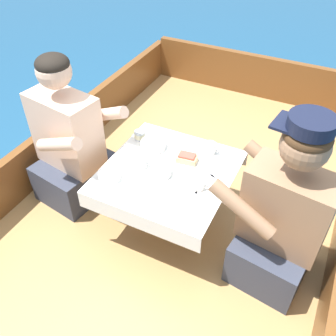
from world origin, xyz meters
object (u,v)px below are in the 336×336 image
at_px(coffee_cup_port, 141,161).
at_px(coffee_cup_starboard, 210,148).
at_px(coffee_cup_center, 198,184).
at_px(person_port, 70,146).
at_px(person_starboard, 282,218).
at_px(sandwich, 187,158).
at_px(tin_can, 140,135).

xyz_separation_m(coffee_cup_port, coffee_cup_starboard, (0.30, 0.28, 0.00)).
bearing_deg(coffee_cup_center, coffee_cup_port, 176.24).
bearing_deg(person_port, coffee_cup_center, 7.73).
distance_m(person_starboard, coffee_cup_starboard, 0.59).
xyz_separation_m(person_starboard, coffee_cup_starboard, (-0.50, 0.31, 0.05)).
distance_m(person_port, coffee_cup_port, 0.50).
xyz_separation_m(sandwich, tin_can, (-0.35, 0.08, -0.00)).
xyz_separation_m(coffee_cup_starboard, tin_can, (-0.43, -0.06, -0.01)).
bearing_deg(coffee_cup_port, tin_can, 120.99).
bearing_deg(coffee_cup_port, coffee_cup_starboard, 42.89).
height_order(person_port, tin_can, person_port).
bearing_deg(coffee_cup_starboard, person_starboard, -31.79).
bearing_deg(tin_can, coffee_cup_port, -59.01).
relative_size(person_port, coffee_cup_center, 9.63).
bearing_deg(sandwich, person_starboard, -16.16).
bearing_deg(coffee_cup_center, person_starboard, -0.75).
bearing_deg(person_port, coffee_cup_port, 9.45).
height_order(coffee_cup_port, tin_can, coffee_cup_port).
distance_m(coffee_cup_port, coffee_cup_center, 0.35).
height_order(person_port, coffee_cup_center, person_port).
distance_m(coffee_cup_starboard, coffee_cup_center, 0.31).
bearing_deg(coffee_cup_starboard, sandwich, -120.83).
distance_m(person_port, coffee_cup_starboard, 0.85).
bearing_deg(tin_can, coffee_cup_starboard, 7.99).
xyz_separation_m(person_starboard, coffee_cup_port, (-0.80, 0.03, 0.05)).
relative_size(coffee_cup_port, tin_can, 1.48).
xyz_separation_m(sandwich, coffee_cup_center, (0.14, -0.16, -0.00)).
height_order(person_starboard, coffee_cup_port, person_starboard).
distance_m(coffee_cup_port, coffee_cup_starboard, 0.41).
distance_m(coffee_cup_port, tin_can, 0.26).
bearing_deg(person_port, sandwich, 20.47).
relative_size(person_port, tin_can, 14.36).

